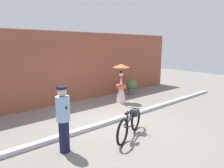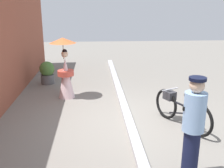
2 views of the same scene
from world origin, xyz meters
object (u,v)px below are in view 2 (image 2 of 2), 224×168
Objects in this scene: bicycle_near_officer at (180,109)px; person_officer at (193,126)px; person_with_parasol at (65,69)px; potted_plant_by_door at (47,72)px.

person_officer is (-1.90, 0.45, 0.49)m from bicycle_near_officer.
person_with_parasol reaches higher than bicycle_near_officer.
person_with_parasol is at bearing 30.24° from person_officer.
person_officer is at bearing -149.76° from person_with_parasol.
bicycle_near_officer is at bearing -13.42° from person_officer.
person_officer reaches higher than bicycle_near_officer.
bicycle_near_officer is 2.01m from person_officer.
person_officer is 0.93× the size of person_with_parasol.
potted_plant_by_door is at bearing 44.24° from bicycle_near_officer.
person_with_parasol is (4.08, 2.38, -0.00)m from person_officer.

